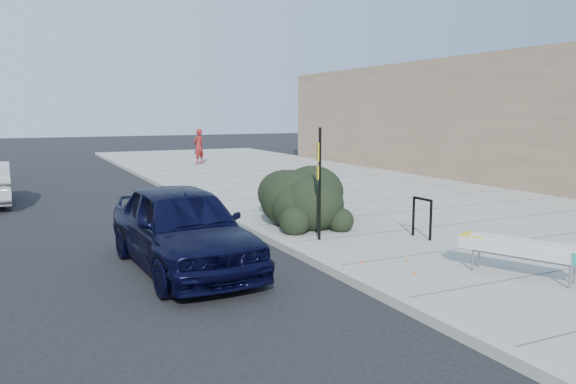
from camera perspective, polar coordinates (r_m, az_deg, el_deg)
name	(u,v)px	position (r m, az deg, el deg)	size (l,w,h in m)	color
ground	(286,250)	(12.06, -0.16, -5.92)	(120.00, 120.00, 0.00)	black
sidewalk_near	(371,198)	(19.07, 8.45, -0.56)	(11.20, 50.00, 0.15)	gray
curb_near	(212,210)	(16.59, -7.72, -1.81)	(0.22, 50.00, 0.17)	#9E9E99
bench	(522,249)	(10.29, 22.72, -5.32)	(1.22, 2.09, 0.63)	gray
bike_rack	(422,214)	(12.78, 13.46, -2.17)	(0.08, 0.62, 0.90)	black
sign_post	(319,176)	(12.14, 3.16, 1.59)	(0.14, 0.27, 2.45)	black
hedge	(296,189)	(14.74, 0.84, 0.27)	(2.03, 4.06, 1.52)	black
sedan_navy	(182,227)	(10.68, -10.69, -3.52)	(1.88, 4.68, 1.59)	black
pedestrian	(199,146)	(30.62, -9.06, 4.59)	(0.68, 0.45, 1.87)	maroon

